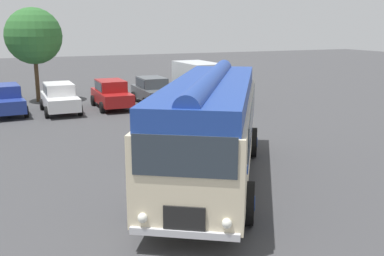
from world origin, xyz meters
The scene contains 8 objects.
ground_plane centered at (0.00, 0.00, 0.00)m, with size 120.00×120.00×0.00m, color #3D3D3F.
vintage_bus centered at (0.74, -0.11, 1.89)m, with size 7.41×9.85×3.49m.
car_near_left centered at (-5.04, 14.08, 0.85)m, with size 2.18×4.31×1.66m.
car_mid_left centered at (-2.20, 13.53, 0.85)m, with size 1.97×4.21×1.66m.
car_mid_right centered at (0.83, 13.78, 0.85)m, with size 1.97×4.21×1.66m.
car_far_right centered at (3.55, 14.24, 0.85)m, with size 2.01×4.22×1.66m.
box_van centered at (6.64, 13.44, 1.36)m, with size 2.45×5.82×2.50m.
tree_centre centered at (-2.94, 17.87, 4.21)m, with size 3.54×3.54×5.95m.
Camera 1 is at (-5.22, -12.47, 4.90)m, focal length 42.00 mm.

